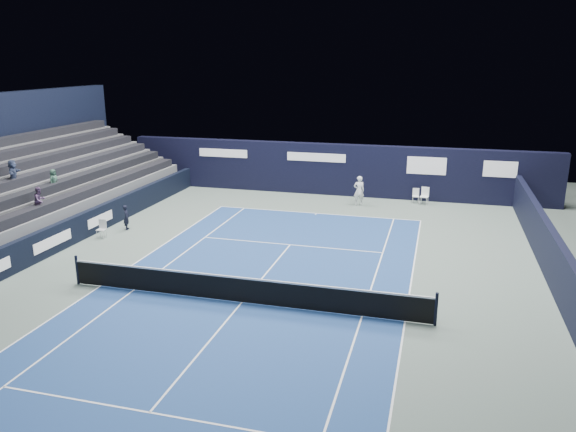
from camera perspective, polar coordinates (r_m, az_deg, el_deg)
name	(u,v)px	position (r m, az deg, el deg)	size (l,w,h in m)	color
ground	(260,281)	(21.17, -2.88, -6.63)	(48.00, 48.00, 0.00)	#526259
court_surface	(242,303)	(19.43, -4.73, -8.77)	(10.97, 23.77, 0.01)	navy
enclosure_wall_right	(548,249)	(24.09, 24.89, -3.04)	(0.30, 22.00, 1.80)	black
folding_chair_back_a	(425,193)	(32.95, 13.74, 2.30)	(0.51, 0.54, 0.99)	white
folding_chair_back_b	(416,195)	(33.19, 12.85, 2.14)	(0.40, 0.39, 0.84)	silver
line_judge_chair	(102,227)	(27.43, -18.38, -1.10)	(0.40, 0.39, 0.85)	silver
line_judge	(126,217)	(28.32, -16.09, -0.13)	(0.44, 0.29, 1.22)	black
court_markings	(242,303)	(19.43, -4.73, -8.75)	(11.03, 23.83, 0.00)	white
tennis_net	(241,289)	(19.23, -4.76, -7.40)	(12.90, 0.10, 1.10)	black
back_sponsor_wall	(333,169)	(34.28, 4.62, 4.75)	(26.00, 0.63, 3.10)	black
side_barrier_left	(97,219)	(28.45, -18.83, -0.31)	(0.33, 22.00, 1.20)	black
spectator_stand	(41,183)	(31.15, -23.82, 3.10)	(6.00, 18.00, 6.40)	#555558
tennis_player	(359,191)	(31.97, 7.22, 2.58)	(0.72, 0.91, 1.69)	white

